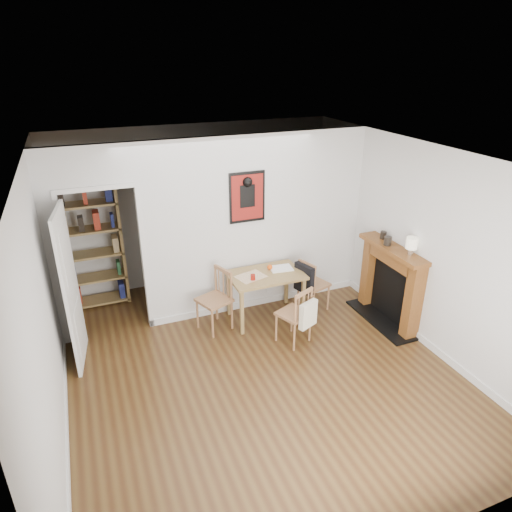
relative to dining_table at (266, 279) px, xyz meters
name	(u,v)px	position (x,y,z in m)	size (l,w,h in m)	color
ground	(256,363)	(-0.53, -0.96, -0.63)	(5.20, 5.20, 0.00)	#4D3518
room_shell	(227,230)	(-0.43, 0.38, 0.67)	(5.20, 5.20, 5.20)	silver
dining_table	(266,279)	(0.00, 0.00, 0.00)	(1.05, 0.67, 0.72)	olive
chair_left	(214,301)	(-0.77, 0.00, -0.18)	(0.57, 0.57, 0.89)	#9F704A
chair_right	(313,284)	(0.75, -0.05, -0.20)	(0.56, 0.52, 0.83)	#9F704A
chair_front	(294,314)	(0.12, -0.70, -0.21)	(0.54, 0.57, 0.82)	#9F704A
bookshelf	(92,242)	(-2.21, 1.38, 0.39)	(0.87, 0.35, 2.06)	olive
fireplace	(391,282)	(1.63, -0.71, -0.01)	(0.45, 1.25, 1.16)	brown
red_glass	(253,277)	(-0.24, -0.11, 0.13)	(0.07, 0.07, 0.08)	maroon
orange_fruit	(270,267)	(0.11, 0.11, 0.12)	(0.08, 0.08, 0.08)	#DF4C0B
placemat	(251,277)	(-0.23, 0.00, 0.09)	(0.39, 0.29, 0.00)	beige
notebook	(281,268)	(0.27, 0.07, 0.09)	(0.32, 0.23, 0.02)	white
mantel_lamp	(412,244)	(1.63, -1.00, 0.68)	(0.15, 0.15, 0.24)	silver
ceramic_jar_a	(388,241)	(1.55, -0.63, 0.59)	(0.10, 0.10, 0.12)	black
ceramic_jar_b	(383,235)	(1.64, -0.41, 0.58)	(0.09, 0.09, 0.11)	black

